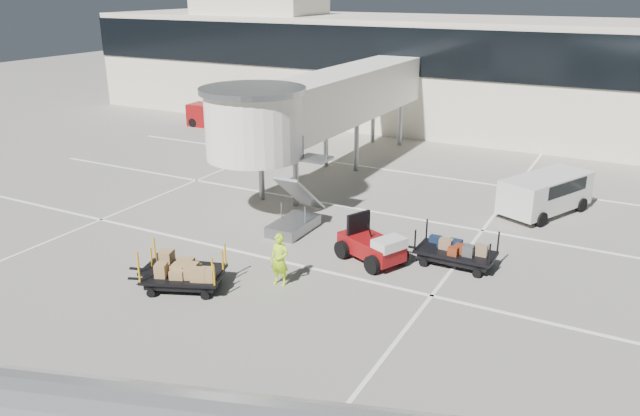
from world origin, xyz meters
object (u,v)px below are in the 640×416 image
Objects in this scene: minivan at (547,190)px; belt_loader at (216,116)px; box_cart_near at (183,277)px; box_cart_far at (180,269)px; ground_worker at (280,260)px; suitcase_cart at (458,253)px; baggage_tug at (373,246)px.

belt_loader reaches higher than minivan.
box_cart_far is (-0.51, 0.45, -0.00)m from box_cart_near.
minivan is at bearing -20.40° from belt_loader.
box_cart_far is 1.85× the size of ground_worker.
suitcase_cart is 10.43m from box_cart_near.
ground_worker is (3.31, 1.57, 0.47)m from box_cart_far.
baggage_tug is 7.41m from box_cart_far.
baggage_tug is 1.53× the size of ground_worker.
box_cart_near is at bearing -107.71° from baggage_tug.
belt_loader is (-25.57, 8.08, -0.27)m from minivan.
minivan is at bearing 57.46° from ground_worker.
baggage_tug is at bearing -42.77° from belt_loader.
minivan is (5.07, 9.06, 0.46)m from baggage_tug.
belt_loader is (-23.57, 15.95, 0.33)m from suitcase_cart.
suitcase_cart reaches higher than box_cart_near.
suitcase_cart is 28.46m from belt_loader.
suitcase_cart is 0.79× the size of belt_loader.
box_cart_near is 0.68m from box_cart_far.
belt_loader is at bearing 101.73° from box_cart_near.
suitcase_cart is at bearing -79.48° from minivan.
box_cart_far reaches higher than box_cart_near.
suitcase_cart is 1.08× the size of box_cart_near.
box_cart_far is at bearing -112.99° from baggage_tug.
suitcase_cart is at bearing 45.75° from baggage_tug.
box_cart_far is at bearing -102.07° from minivan.
baggage_tug reaches higher than box_cart_near.
ground_worker is at bearing 8.86° from box_cart_far.
box_cart_near is 27.44m from belt_loader.
belt_loader is at bearing -172.82° from minivan.
baggage_tug is 7.37m from box_cart_near.
baggage_tug is at bearing 25.02° from box_cart_near.
ground_worker reaches higher than suitcase_cart.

